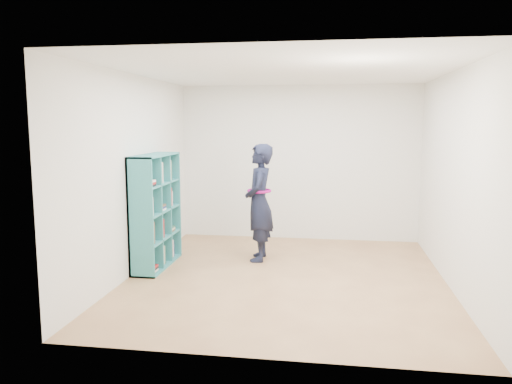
# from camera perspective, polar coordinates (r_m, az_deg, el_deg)

# --- Properties ---
(floor) EXTENTS (4.50, 4.50, 0.00)m
(floor) POSITION_cam_1_polar(r_m,az_deg,el_deg) (6.52, 3.41, -9.76)
(floor) COLOR #916442
(floor) RESTS_ON ground
(ceiling) EXTENTS (4.50, 4.50, 0.00)m
(ceiling) POSITION_cam_1_polar(r_m,az_deg,el_deg) (6.24, 3.61, 13.62)
(ceiling) COLOR white
(ceiling) RESTS_ON wall_back
(wall_left) EXTENTS (0.02, 4.50, 2.60)m
(wall_left) POSITION_cam_1_polar(r_m,az_deg,el_deg) (6.73, -13.71, 1.91)
(wall_left) COLOR white
(wall_left) RESTS_ON floor
(wall_right) EXTENTS (0.02, 4.50, 2.60)m
(wall_right) POSITION_cam_1_polar(r_m,az_deg,el_deg) (6.39, 21.67, 1.26)
(wall_right) COLOR white
(wall_right) RESTS_ON floor
(wall_back) EXTENTS (4.00, 0.02, 2.60)m
(wall_back) POSITION_cam_1_polar(r_m,az_deg,el_deg) (8.48, 4.90, 3.31)
(wall_back) COLOR white
(wall_back) RESTS_ON floor
(wall_front) EXTENTS (4.00, 0.02, 2.60)m
(wall_front) POSITION_cam_1_polar(r_m,az_deg,el_deg) (4.04, 0.58, -1.77)
(wall_front) COLOR white
(wall_front) RESTS_ON floor
(bookshelf) EXTENTS (0.34, 1.17, 1.56)m
(bookshelf) POSITION_cam_1_polar(r_m,az_deg,el_deg) (6.99, -11.58, -2.32)
(bookshelf) COLOR teal
(bookshelf) RESTS_ON floor
(person) EXTENTS (0.44, 0.64, 1.68)m
(person) POSITION_cam_1_polar(r_m,az_deg,el_deg) (7.16, 0.37, -1.20)
(person) COLOR black
(person) RESTS_ON floor
(smartphone) EXTENTS (0.01, 0.10, 0.13)m
(smartphone) POSITION_cam_1_polar(r_m,az_deg,el_deg) (7.23, -0.79, -0.22)
(smartphone) COLOR silver
(smartphone) RESTS_ON person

